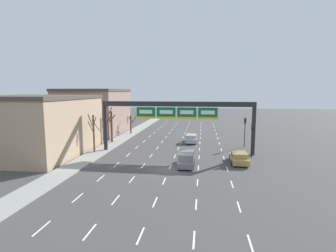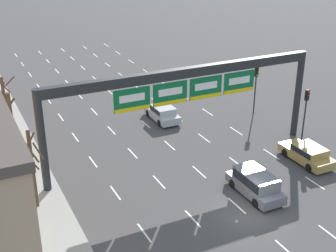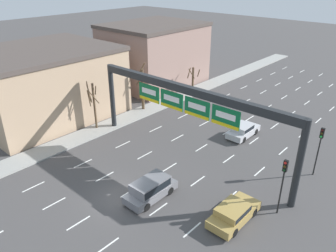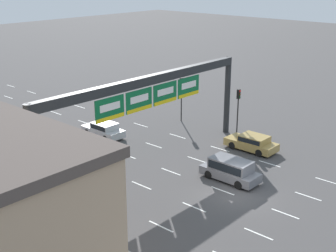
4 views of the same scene
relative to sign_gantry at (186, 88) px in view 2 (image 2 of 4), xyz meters
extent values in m
plane|color=#474444|center=(0.00, -8.23, -5.92)|extent=(220.00, 220.00, 0.00)
cube|color=white|center=(-6.60, -7.23, -5.92)|extent=(0.12, 2.00, 0.01)
cube|color=white|center=(-6.60, -2.23, -5.92)|extent=(0.12, 2.00, 0.01)
cube|color=white|center=(-6.60, 2.77, -5.92)|extent=(0.12, 2.00, 0.01)
cube|color=white|center=(-6.60, 7.77, -5.92)|extent=(0.12, 2.00, 0.01)
cube|color=white|center=(-6.60, 12.77, -5.92)|extent=(0.12, 2.00, 0.01)
cube|color=white|center=(-6.60, 17.77, -5.92)|extent=(0.12, 2.00, 0.01)
cube|color=white|center=(-6.60, 22.77, -5.92)|extent=(0.12, 2.00, 0.01)
cube|color=white|center=(-6.60, 27.77, -5.92)|extent=(0.12, 2.00, 0.01)
cube|color=white|center=(-6.60, 32.77, -5.92)|extent=(0.12, 2.00, 0.01)
cube|color=white|center=(-6.60, 37.77, -5.92)|extent=(0.12, 2.00, 0.01)
cube|color=white|center=(-3.30, -7.23, -5.92)|extent=(0.12, 2.00, 0.01)
cube|color=white|center=(-3.30, -2.23, -5.92)|extent=(0.12, 2.00, 0.01)
cube|color=white|center=(-3.30, 2.77, -5.92)|extent=(0.12, 2.00, 0.01)
cube|color=white|center=(-3.30, 7.77, -5.92)|extent=(0.12, 2.00, 0.01)
cube|color=white|center=(-3.30, 12.77, -5.92)|extent=(0.12, 2.00, 0.01)
cube|color=white|center=(-3.30, 17.77, -5.92)|extent=(0.12, 2.00, 0.01)
cube|color=white|center=(-3.30, 22.77, -5.92)|extent=(0.12, 2.00, 0.01)
cube|color=white|center=(-3.30, 27.77, -5.92)|extent=(0.12, 2.00, 0.01)
cube|color=white|center=(-3.30, 32.77, -5.92)|extent=(0.12, 2.00, 0.01)
cube|color=white|center=(-3.30, 37.77, -5.92)|extent=(0.12, 2.00, 0.01)
cube|color=white|center=(0.00, -12.23, -5.92)|extent=(0.12, 2.00, 0.01)
cube|color=white|center=(0.00, -7.23, -5.92)|extent=(0.12, 2.00, 0.01)
cube|color=white|center=(0.00, -2.23, -5.92)|extent=(0.12, 2.00, 0.01)
cube|color=white|center=(0.00, 2.77, -5.92)|extent=(0.12, 2.00, 0.01)
cube|color=white|center=(0.00, 7.77, -5.92)|extent=(0.12, 2.00, 0.01)
cube|color=white|center=(0.00, 12.77, -5.92)|extent=(0.12, 2.00, 0.01)
cube|color=white|center=(0.00, 17.77, -5.92)|extent=(0.12, 2.00, 0.01)
cube|color=white|center=(0.00, 22.77, -5.92)|extent=(0.12, 2.00, 0.01)
cube|color=white|center=(0.00, 27.77, -5.92)|extent=(0.12, 2.00, 0.01)
cube|color=white|center=(0.00, 32.77, -5.92)|extent=(0.12, 2.00, 0.01)
cube|color=white|center=(0.00, 37.77, -5.92)|extent=(0.12, 2.00, 0.01)
cube|color=white|center=(3.30, -12.23, -5.92)|extent=(0.12, 2.00, 0.01)
cube|color=white|center=(3.30, -7.23, -5.92)|extent=(0.12, 2.00, 0.01)
cube|color=white|center=(3.30, -2.23, -5.92)|extent=(0.12, 2.00, 0.01)
cube|color=white|center=(3.30, 2.77, -5.92)|extent=(0.12, 2.00, 0.01)
cube|color=white|center=(3.30, 7.77, -5.92)|extent=(0.12, 2.00, 0.01)
cube|color=white|center=(3.30, 12.77, -5.92)|extent=(0.12, 2.00, 0.01)
cube|color=white|center=(3.30, 17.77, -5.92)|extent=(0.12, 2.00, 0.01)
cube|color=white|center=(3.30, 22.77, -5.92)|extent=(0.12, 2.00, 0.01)
cube|color=white|center=(3.30, 27.77, -5.92)|extent=(0.12, 2.00, 0.01)
cube|color=white|center=(3.30, 32.77, -5.92)|extent=(0.12, 2.00, 0.01)
cube|color=white|center=(3.30, 37.77, -5.92)|extent=(0.12, 2.00, 0.01)
cube|color=white|center=(6.60, -7.23, -5.92)|extent=(0.12, 2.00, 0.01)
cube|color=white|center=(6.60, -2.23, -5.92)|extent=(0.12, 2.00, 0.01)
cube|color=white|center=(6.60, 2.77, -5.92)|extent=(0.12, 2.00, 0.01)
cube|color=white|center=(6.60, 7.77, -5.92)|extent=(0.12, 2.00, 0.01)
cube|color=white|center=(6.60, 12.77, -5.92)|extent=(0.12, 2.00, 0.01)
cube|color=white|center=(6.60, 17.77, -5.92)|extent=(0.12, 2.00, 0.01)
cube|color=white|center=(6.60, 22.77, -5.92)|extent=(0.12, 2.00, 0.01)
cube|color=white|center=(6.60, 27.77, -5.92)|extent=(0.12, 2.00, 0.01)
cube|color=white|center=(6.60, 32.77, -5.92)|extent=(0.12, 2.00, 0.01)
cube|color=white|center=(6.60, 37.77, -5.92)|extent=(0.12, 2.00, 0.01)
cylinder|color=#232628|center=(-10.70, 0.04, -2.22)|extent=(0.55, 0.55, 7.41)
cylinder|color=#232628|center=(10.70, 0.04, -2.22)|extent=(0.55, 0.55, 7.41)
cube|color=#232628|center=(0.00, 0.04, 1.14)|extent=(21.40, 0.60, 0.70)
cube|color=#0C6033|center=(-4.40, -0.30, -0.13)|extent=(2.68, 0.08, 1.65)
cube|color=white|center=(-4.40, -0.35, 0.01)|extent=(1.88, 0.02, 0.53)
cube|color=yellow|center=(-4.40, -0.35, -0.81)|extent=(2.63, 0.02, 0.30)
cube|color=#0C6033|center=(-1.47, -0.30, -0.13)|extent=(2.68, 0.08, 1.65)
cube|color=white|center=(-1.47, -0.35, 0.01)|extent=(1.88, 0.02, 0.53)
cube|color=yellow|center=(-1.47, -0.35, -0.81)|extent=(2.63, 0.02, 0.30)
cube|color=#0C6033|center=(1.47, -0.30, -0.13)|extent=(2.68, 0.08, 1.65)
cube|color=white|center=(1.47, -0.35, 0.01)|extent=(1.88, 0.02, 0.53)
cube|color=yellow|center=(1.47, -0.35, -0.81)|extent=(2.63, 0.02, 0.30)
cube|color=#0C6033|center=(4.40, -0.30, -0.13)|extent=(2.68, 0.08, 1.65)
cube|color=white|center=(4.40, -0.35, 0.01)|extent=(1.88, 0.02, 0.53)
cube|color=yellow|center=(4.40, -0.35, -0.81)|extent=(2.63, 0.02, 0.30)
cube|color=#B7B7BC|center=(1.80, 7.99, -5.39)|extent=(1.86, 4.36, 0.66)
cube|color=#B7B7BC|center=(1.80, 7.73, -4.78)|extent=(1.71, 2.27, 0.57)
cube|color=black|center=(1.80, 7.73, -4.78)|extent=(1.75, 2.09, 0.41)
cylinder|color=black|center=(0.96, 9.30, -5.59)|extent=(0.22, 0.66, 0.66)
cylinder|color=black|center=(2.64, 9.30, -5.59)|extent=(0.22, 0.66, 0.66)
cylinder|color=black|center=(0.96, 6.69, -5.59)|extent=(0.22, 0.66, 0.66)
cylinder|color=black|center=(2.64, 6.69, -5.59)|extent=(0.22, 0.66, 0.66)
cube|color=slate|center=(1.85, -6.57, -5.40)|extent=(1.87, 4.53, 0.65)
cube|color=slate|center=(1.85, -6.61, -4.65)|extent=(1.72, 3.17, 0.84)
cube|color=black|center=(1.85, -6.61, -4.65)|extent=(1.75, 2.92, 0.60)
cylinder|color=black|center=(1.00, -5.21, -5.59)|extent=(0.22, 0.66, 0.66)
cylinder|color=black|center=(2.69, -5.21, -5.59)|extent=(0.22, 0.66, 0.66)
cylinder|color=black|center=(1.00, -7.93, -5.59)|extent=(0.22, 0.66, 0.66)
cylinder|color=black|center=(2.69, -7.93, -5.59)|extent=(0.22, 0.66, 0.66)
cube|color=#A88947|center=(8.24, -4.39, -5.40)|extent=(1.95, 4.58, 0.66)
cube|color=#A88947|center=(8.24, -4.67, -4.80)|extent=(1.79, 2.38, 0.54)
cube|color=black|center=(8.24, -4.67, -4.80)|extent=(1.83, 2.19, 0.39)
cylinder|color=black|center=(7.35, -3.02, -5.59)|extent=(0.22, 0.66, 0.66)
cylinder|color=black|center=(9.12, -3.02, -5.59)|extent=(0.22, 0.66, 0.66)
cylinder|color=black|center=(7.35, -5.77, -5.59)|extent=(0.22, 0.66, 0.66)
cylinder|color=black|center=(9.12, -5.77, -5.59)|extent=(0.22, 0.66, 0.66)
cylinder|color=black|center=(10.28, -1.51, -4.05)|extent=(0.12, 0.12, 3.75)
cube|color=black|center=(10.28, -1.51, -1.73)|extent=(0.30, 0.24, 0.90)
sphere|color=red|center=(10.28, -1.64, -1.43)|extent=(0.20, 0.20, 0.20)
sphere|color=#412F0C|center=(10.28, -1.64, -1.73)|extent=(0.20, 0.20, 0.20)
sphere|color=#0E3515|center=(10.28, -1.64, -2.03)|extent=(0.20, 0.20, 0.20)
cylinder|color=black|center=(10.41, 5.53, -4.05)|extent=(0.12, 0.12, 3.74)
cube|color=black|center=(10.41, 5.53, -1.73)|extent=(0.30, 0.24, 0.90)
sphere|color=#3D0E0C|center=(10.41, 5.40, -1.43)|extent=(0.20, 0.20, 0.20)
sphere|color=#412F0C|center=(10.41, 5.40, -1.73)|extent=(0.20, 0.20, 0.20)
sphere|color=green|center=(10.41, 5.40, -2.03)|extent=(0.20, 0.20, 0.20)
cylinder|color=brown|center=(-11.76, -1.71, -3.11)|extent=(0.25, 0.25, 5.34)
cylinder|color=brown|center=(-11.85, -2.16, -1.50)|extent=(1.01, 0.30, 1.89)
cylinder|color=brown|center=(-11.33, -2.03, -1.79)|extent=(0.77, 1.01, 1.68)
cylinder|color=brown|center=(-11.65, -1.44, -1.26)|extent=(0.68, 0.36, 1.20)
cylinder|color=brown|center=(-11.96, -2.20, -2.07)|extent=(1.09, 0.53, 1.59)
cylinder|color=brown|center=(-11.94, -2.17, -1.28)|extent=(1.05, 0.50, 2.07)
cylinder|color=brown|center=(-11.14, 15.48, -3.92)|extent=(0.31, 0.31, 3.71)
cylinder|color=brown|center=(-11.04, 15.01, -2.88)|extent=(1.07, 0.34, 1.36)
cylinder|color=brown|center=(-10.56, 16.06, -2.93)|extent=(1.32, 1.32, 1.58)
cylinder|color=brown|center=(-11.82, 5.88, -3.10)|extent=(0.37, 0.37, 5.34)
cylinder|color=brown|center=(-11.78, 6.37, -1.69)|extent=(1.13, 0.26, 1.33)
cylinder|color=brown|center=(-12.43, 6.11, -1.94)|extent=(0.68, 1.39, 1.49)
cylinder|color=brown|center=(-12.14, 6.13, -0.50)|extent=(0.73, 0.86, 1.51)
cylinder|color=brown|center=(-12.08, 5.55, -1.86)|extent=(0.87, 0.72, 1.31)
camera|label=1|loc=(3.69, -37.02, 2.96)|focal=28.00mm
camera|label=2|loc=(-15.41, -28.51, 11.13)|focal=50.00mm
camera|label=3|loc=(17.17, -21.60, 10.76)|focal=35.00mm
camera|label=4|loc=(-25.35, -24.61, 9.35)|focal=50.00mm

